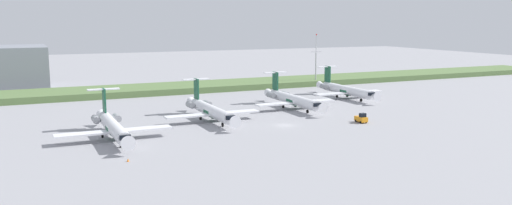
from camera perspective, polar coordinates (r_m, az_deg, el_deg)
ground_plane at (r=145.81m, az=-2.33°, el=-0.36°), size 500.00×500.00×0.00m
grass_berm at (r=179.92m, az=-6.79°, el=1.69°), size 320.00×20.00×1.99m
regional_jet_nearest at (r=109.09m, az=-15.34°, el=-2.54°), size 22.81×31.00×9.00m
regional_jet_second at (r=124.64m, az=-5.00°, el=-0.82°), size 22.81×31.00×9.00m
regional_jet_third at (r=141.39m, az=4.01°, el=0.36°), size 22.81×31.00×9.00m
regional_jet_fourth at (r=162.18m, az=9.76°, el=1.37°), size 22.81×31.00×9.00m
antenna_mast at (r=192.59m, az=6.55°, el=4.22°), size 4.40×0.50×18.66m
baggage_tug at (r=124.37m, az=11.43°, el=-1.71°), size 1.72×3.20×2.30m
safety_cone_front_marker at (r=91.63m, az=-13.80°, el=-6.12°), size 0.44×0.44×0.55m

